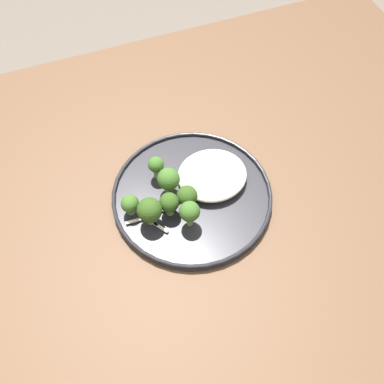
# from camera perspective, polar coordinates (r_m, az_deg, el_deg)

# --- Properties ---
(ground) EXTENTS (6.00, 6.00, 0.00)m
(ground) POSITION_cam_1_polar(r_m,az_deg,el_deg) (1.48, -1.53, -18.29)
(ground) COLOR #665B51
(wooden_dining_table) EXTENTS (1.40, 1.00, 0.74)m
(wooden_dining_table) POSITION_cam_1_polar(r_m,az_deg,el_deg) (0.86, -2.52, -6.97)
(wooden_dining_table) COLOR brown
(wooden_dining_table) RESTS_ON ground
(dinner_plate) EXTENTS (0.29, 0.29, 0.02)m
(dinner_plate) POSITION_cam_1_polar(r_m,az_deg,el_deg) (0.82, 0.00, -0.44)
(dinner_plate) COLOR #232328
(dinner_plate) RESTS_ON wooden_dining_table
(noodle_bed) EXTENTS (0.13, 0.12, 0.03)m
(noodle_bed) POSITION_cam_1_polar(r_m,az_deg,el_deg) (0.82, 2.56, 2.16)
(noodle_bed) COLOR beige
(noodle_bed) RESTS_ON dinner_plate
(seared_scallop_right_edge) EXTENTS (0.03, 0.03, 0.02)m
(seared_scallop_right_edge) POSITION_cam_1_polar(r_m,az_deg,el_deg) (0.81, 0.80, 0.93)
(seared_scallop_right_edge) COLOR #E5C689
(seared_scallop_right_edge) RESTS_ON dinner_plate
(seared_scallop_tiny_bay) EXTENTS (0.03, 0.03, 0.01)m
(seared_scallop_tiny_bay) POSITION_cam_1_polar(r_m,az_deg,el_deg) (0.82, 4.53, 1.57)
(seared_scallop_tiny_bay) COLOR beige
(seared_scallop_tiny_bay) RESTS_ON dinner_plate
(seared_scallop_large_seared) EXTENTS (0.02, 0.02, 0.01)m
(seared_scallop_large_seared) POSITION_cam_1_polar(r_m,az_deg,el_deg) (0.83, 5.32, 2.70)
(seared_scallop_large_seared) COLOR beige
(seared_scallop_large_seared) RESTS_ON dinner_plate
(seared_scallop_tilted_round) EXTENTS (0.03, 0.03, 0.01)m
(seared_scallop_tilted_round) POSITION_cam_1_polar(r_m,az_deg,el_deg) (0.85, 4.39, 3.76)
(seared_scallop_tilted_round) COLOR #E5C689
(seared_scallop_tilted_round) RESTS_ON dinner_plate
(broccoli_floret_beside_noodles) EXTENTS (0.03, 0.03, 0.05)m
(broccoli_floret_beside_noodles) POSITION_cam_1_polar(r_m,az_deg,el_deg) (0.77, -2.90, -1.42)
(broccoli_floret_beside_noodles) COLOR #7A994C
(broccoli_floret_beside_noodles) RESTS_ON dinner_plate
(broccoli_floret_small_sprig) EXTENTS (0.03, 0.03, 0.04)m
(broccoli_floret_small_sprig) POSITION_cam_1_polar(r_m,az_deg,el_deg) (0.78, -7.85, -1.55)
(broccoli_floret_small_sprig) COLOR #89A356
(broccoli_floret_small_sprig) RESTS_ON dinner_plate
(broccoli_floret_left_leaning) EXTENTS (0.04, 0.04, 0.06)m
(broccoli_floret_left_leaning) POSITION_cam_1_polar(r_m,az_deg,el_deg) (0.76, -5.39, -2.35)
(broccoli_floret_left_leaning) COLOR #89A356
(broccoli_floret_left_leaning) RESTS_ON dinner_plate
(broccoli_floret_right_tilted) EXTENTS (0.04, 0.04, 0.05)m
(broccoli_floret_right_tilted) POSITION_cam_1_polar(r_m,az_deg,el_deg) (0.78, -0.62, -0.54)
(broccoli_floret_right_tilted) COLOR #7A994C
(broccoli_floret_right_tilted) RESTS_ON dinner_plate
(broccoli_floret_front_edge) EXTENTS (0.03, 0.03, 0.05)m
(broccoli_floret_front_edge) POSITION_cam_1_polar(r_m,az_deg,el_deg) (0.81, -4.56, 3.35)
(broccoli_floret_front_edge) COLOR #89A356
(broccoli_floret_front_edge) RESTS_ON dinner_plate
(broccoli_floret_rear_charred) EXTENTS (0.04, 0.04, 0.06)m
(broccoli_floret_rear_charred) POSITION_cam_1_polar(r_m,az_deg,el_deg) (0.75, -0.31, -2.55)
(broccoli_floret_rear_charred) COLOR #7A994C
(broccoli_floret_rear_charred) RESTS_ON dinner_plate
(broccoli_floret_near_rim) EXTENTS (0.04, 0.04, 0.06)m
(broccoli_floret_near_rim) POSITION_cam_1_polar(r_m,az_deg,el_deg) (0.79, -2.99, 1.57)
(broccoli_floret_near_rim) COLOR #7A994C
(broccoli_floret_near_rim) RESTS_ON dinner_plate
(onion_sliver_short_strip) EXTENTS (0.02, 0.04, 0.00)m
(onion_sliver_short_strip) POSITION_cam_1_polar(r_m,az_deg,el_deg) (0.79, -5.28, -3.36)
(onion_sliver_short_strip) COLOR silver
(onion_sliver_short_strip) RESTS_ON dinner_plate
(onion_sliver_curled_piece) EXTENTS (0.05, 0.01, 0.00)m
(onion_sliver_curled_piece) POSITION_cam_1_polar(r_m,az_deg,el_deg) (0.79, -6.70, -3.48)
(onion_sliver_curled_piece) COLOR silver
(onion_sliver_curled_piece) RESTS_ON dinner_plate
(onion_sliver_pale_crescent) EXTENTS (0.03, 0.03, 0.00)m
(onion_sliver_pale_crescent) POSITION_cam_1_polar(r_m,az_deg,el_deg) (0.78, -4.22, -4.33)
(onion_sliver_pale_crescent) COLOR silver
(onion_sliver_pale_crescent) RESTS_ON dinner_plate
(onion_sliver_long_sliver) EXTENTS (0.05, 0.02, 0.00)m
(onion_sliver_long_sliver) POSITION_cam_1_polar(r_m,az_deg,el_deg) (0.79, -4.01, -2.33)
(onion_sliver_long_sliver) COLOR silver
(onion_sliver_long_sliver) RESTS_ON dinner_plate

